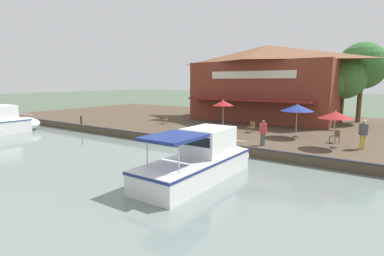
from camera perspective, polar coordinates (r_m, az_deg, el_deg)
The scene contains 16 objects.
ground_plane at distance 20.49m, azimuth -0.59°, elevation -4.06°, with size 220.00×220.00×0.00m, color #4C5B47.
quay_deck at distance 29.96m, azimuth 11.62°, elevation 0.47°, with size 22.00×56.00×0.60m, color #4C3D2D.
quay_edge_fender at distance 20.44m, azimuth -0.43°, elevation -2.23°, with size 0.20×50.40×0.10m, color #2D2D33.
waterfront_restaurant at distance 32.39m, azimuth 13.79°, elevation 8.44°, with size 9.41×14.67×7.64m.
patio_umbrella_far_corner at distance 22.64m, azimuth 19.41°, elevation 3.65°, with size 2.29×2.29×2.40m.
patio_umbrella_mid_patio_right at distance 19.78m, azimuth 25.66°, elevation 2.23°, with size 1.93×1.93×2.25m.
patio_umbrella_mid_patio_left at distance 24.43m, azimuth 5.96°, elevation 4.72°, with size 1.70×1.70×2.49m.
cafe_chair_far_corner_seat at distance 28.37m, azimuth -5.12°, elevation 1.74°, with size 0.53×0.53×0.85m.
cafe_chair_back_row_seat at distance 23.96m, azimuth 11.29°, elevation 0.29°, with size 0.53×0.53×0.85m.
cafe_chair_beside_entrance at distance 21.71m, azimuth 25.64°, elevation -1.31°, with size 0.59×0.59×0.85m.
person_at_quay_edge at distance 19.18m, azimuth 13.37°, elevation -0.34°, with size 0.45×0.45×1.60m.
person_mid_patio at distance 20.37m, azimuth 29.86°, elevation -0.42°, with size 0.50×0.50×1.76m.
motorboat_fourth_along at distance 14.48m, azimuth 2.33°, elevation -5.97°, with size 7.74×2.42×2.30m.
mooring_post at distance 29.35m, azimuth -20.35°, elevation 1.38°, with size 0.22×0.22×0.86m.
tree_upstream_bank at distance 33.40m, azimuth 29.36°, elevation 10.08°, with size 4.71×4.48×7.71m.
tree_behind_restaurant at distance 32.40m, azimuth 26.66°, elevation 8.48°, with size 4.42×4.21×6.50m.
Camera 1 is at (16.32, 11.51, 4.59)m, focal length 28.00 mm.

